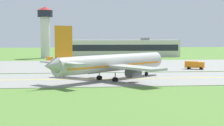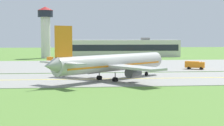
{
  "view_description": "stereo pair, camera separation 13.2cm",
  "coord_description": "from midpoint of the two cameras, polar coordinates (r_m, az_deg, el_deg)",
  "views": [
    {
      "loc": [
        -2.45,
        -89.22,
        10.59
      ],
      "look_at": [
        6.94,
        -0.28,
        4.0
      ],
      "focal_mm": 59.09,
      "sensor_mm": 36.0,
      "label": 1
    },
    {
      "loc": [
        -2.32,
        -89.23,
        10.59
      ],
      "look_at": [
        6.94,
        -0.28,
        4.0
      ],
      "focal_mm": 59.09,
      "sensor_mm": 36.0,
      "label": 2
    }
  ],
  "objects": [
    {
      "name": "service_truck_catering",
      "position": [
        146.82,
        -9.23,
        0.49
      ],
      "size": [
        6.34,
        5.51,
        2.59
      ],
      "color": "orange",
      "rests_on": "ground"
    },
    {
      "name": "control_tower",
      "position": [
        178.62,
        -10.31,
        5.52
      ],
      "size": [
        7.6,
        7.6,
        24.46
      ],
      "color": "silver",
      "rests_on": "ground"
    },
    {
      "name": "apron_pad",
      "position": [
        132.23,
        -0.63,
        -0.36
      ],
      "size": [
        140.0,
        52.0,
        0.1
      ],
      "primitive_type": "cube",
      "color": "gray",
      "rests_on": "ground"
    },
    {
      "name": "service_truck_baggage",
      "position": [
        119.16,
        12.61,
        -0.25
      ],
      "size": [
        6.26,
        4.64,
        2.6
      ],
      "color": "orange",
      "rests_on": "ground"
    },
    {
      "name": "ground_plane",
      "position": [
        89.88,
        -4.47,
        -2.56
      ],
      "size": [
        500.0,
        500.0,
        0.0
      ],
      "primitive_type": "plane",
      "color": "#517A33"
    },
    {
      "name": "airplane_lead",
      "position": [
        87.32,
        -0.12,
        -0.03
      ],
      "size": [
        32.58,
        29.71,
        12.7
      ],
      "color": "#ADADA8",
      "rests_on": "ground"
    },
    {
      "name": "taxiway_centreline",
      "position": [
        89.87,
        -4.47,
        -2.5
      ],
      "size": [
        220.0,
        0.6,
        0.01
      ],
      "primitive_type": "cube",
      "color": "yellow",
      "rests_on": "taxiway_strip"
    },
    {
      "name": "taxiway_strip",
      "position": [
        89.88,
        -4.47,
        -2.53
      ],
      "size": [
        240.0,
        28.0,
        0.1
      ],
      "primitive_type": "cube",
      "color": "gray",
      "rests_on": "ground"
    },
    {
      "name": "terminal_building",
      "position": [
        186.9,
        1.63,
        2.28
      ],
      "size": [
        57.9,
        8.15,
        9.74
      ],
      "color": "beige",
      "rests_on": "ground"
    }
  ]
}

